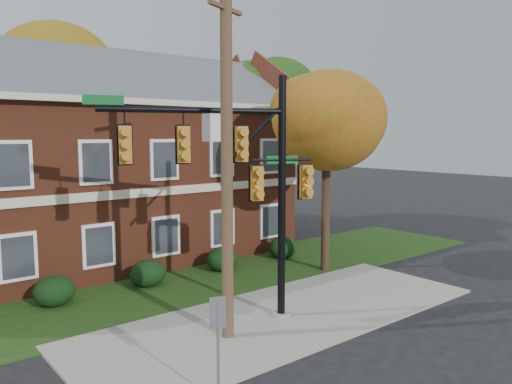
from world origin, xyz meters
TOP-DOWN VIEW (x-y plane):
  - ground at (0.00, 0.00)m, footprint 120.00×120.00m
  - sidewalk at (0.00, 1.00)m, footprint 14.00×5.00m
  - grass_strip at (0.00, 6.00)m, footprint 30.00×6.00m
  - apartment_building at (-2.00, 11.95)m, footprint 18.80×8.80m
  - hedge_left at (-5.50, 6.70)m, footprint 1.40×1.26m
  - hedge_center at (-2.00, 6.70)m, footprint 1.40×1.26m
  - hedge_right at (1.50, 6.70)m, footprint 1.40×1.26m
  - hedge_far_right at (5.00, 6.70)m, footprint 1.40×1.26m
  - tree_near_right at (5.22, 3.87)m, footprint 4.50×4.25m
  - tree_right_rear at (9.31, 12.81)m, footprint 6.30×5.95m
  - tree_far_rear at (-0.66, 19.79)m, footprint 6.84×6.46m
  - traffic_signal at (-1.51, 1.47)m, footprint 6.47×2.53m
  - utility_pole at (-2.50, 0.74)m, footprint 1.48×0.68m
  - sign_post at (-4.73, -2.00)m, footprint 0.34×0.18m

SIDE VIEW (x-z plane):
  - ground at x=0.00m, z-range 0.00..0.00m
  - grass_strip at x=0.00m, z-range 0.00..0.04m
  - sidewalk at x=0.00m, z-range 0.00..0.08m
  - hedge_left at x=-5.50m, z-range 0.00..1.05m
  - hedge_center at x=-2.00m, z-range 0.00..1.05m
  - hedge_right at x=1.50m, z-range 0.00..1.05m
  - hedge_far_right at x=5.00m, z-range 0.00..1.05m
  - sign_post at x=-4.73m, z-range 0.43..2.85m
  - traffic_signal at x=-1.51m, z-range 0.92..8.54m
  - apartment_building at x=-2.00m, z-range 0.12..9.86m
  - utility_pole at x=-2.50m, z-range 0.07..10.03m
  - tree_near_right at x=5.22m, z-range 2.38..10.96m
  - tree_right_rear at x=9.31m, z-range 2.81..13.43m
  - tree_far_rear at x=-0.66m, z-range 3.08..14.60m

